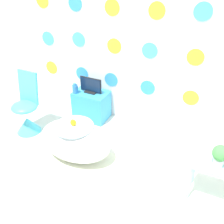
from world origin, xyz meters
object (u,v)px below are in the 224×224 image
(vase, at_px, (75,89))
(bathtub, at_px, (75,140))
(tv, at_px, (91,86))
(potted_plant_left, at_px, (220,155))
(chair, at_px, (27,115))

(vase, bearing_deg, bathtub, -58.83)
(tv, xyz_separation_m, potted_plant_left, (1.91, -0.82, 0.04))
(potted_plant_left, bearing_deg, bathtub, -178.17)
(bathtub, distance_m, chair, 0.92)
(chair, bearing_deg, bathtub, -10.23)
(bathtub, distance_m, vase, 0.93)
(tv, distance_m, vase, 0.23)
(bathtub, bearing_deg, tv, 106.55)
(bathtub, distance_m, potted_plant_left, 1.68)
(bathtub, xyz_separation_m, chair, (-0.91, 0.16, 0.03))
(bathtub, xyz_separation_m, tv, (-0.26, 0.88, 0.31))
(tv, relative_size, potted_plant_left, 1.47)
(chair, relative_size, potted_plant_left, 3.75)
(tv, bearing_deg, vase, -148.90)
(tv, bearing_deg, bathtub, -73.45)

